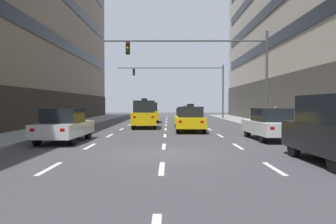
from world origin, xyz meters
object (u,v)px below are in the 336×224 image
(car_parked_2, at_px, (271,124))
(taxi_driving_0, at_px, (187,117))
(taxi_driving_4, at_px, (146,114))
(taxi_driving_2, at_px, (151,112))
(pedestrian_0, at_px, (276,117))
(taxi_driving_3, at_px, (191,119))
(traffic_signal_0, at_px, (217,61))
(traffic_signal_1, at_px, (190,79))
(car_driving_1, at_px, (66,126))

(car_parked_2, bearing_deg, taxi_driving_0, 110.83)
(taxi_driving_4, xyz_separation_m, car_parked_2, (7.34, -8.60, -0.25))
(taxi_driving_2, distance_m, pedestrian_0, 15.48)
(taxi_driving_3, xyz_separation_m, pedestrian_0, (5.45, -1.27, 0.21))
(traffic_signal_0, xyz_separation_m, traffic_signal_1, (-0.72, 18.04, 0.11))
(taxi_driving_3, distance_m, pedestrian_0, 5.61)
(taxi_driving_0, xyz_separation_m, taxi_driving_2, (-3.40, 6.17, 0.24))
(taxi_driving_0, xyz_separation_m, taxi_driving_4, (-3.39, -1.79, 0.30))
(traffic_signal_0, height_order, traffic_signal_1, traffic_signal_0)
(taxi_driving_2, bearing_deg, car_parked_2, -66.05)
(car_driving_1, height_order, car_parked_2, same)
(traffic_signal_0, relative_size, pedestrian_0, 7.12)
(traffic_signal_0, distance_m, traffic_signal_1, 18.06)
(taxi_driving_4, bearing_deg, pedestrian_0, -27.89)
(taxi_driving_2, relative_size, traffic_signal_0, 0.38)
(car_parked_2, bearing_deg, taxi_driving_3, 127.10)
(taxi_driving_0, relative_size, taxi_driving_3, 0.92)
(traffic_signal_1, bearing_deg, taxi_driving_0, -94.87)
(taxi_driving_0, bearing_deg, traffic_signal_1, 85.13)
(taxi_driving_0, relative_size, car_driving_1, 0.95)
(traffic_signal_1, bearing_deg, car_driving_1, -107.75)
(car_driving_1, bearing_deg, pedestrian_0, 21.81)
(taxi_driving_3, bearing_deg, car_driving_1, -137.68)
(taxi_driving_0, relative_size, pedestrian_0, 2.68)
(taxi_driving_0, height_order, traffic_signal_1, traffic_signal_1)
(car_driving_1, distance_m, taxi_driving_2, 17.86)
(car_driving_1, height_order, traffic_signal_0, traffic_signal_0)
(car_parked_2, relative_size, traffic_signal_0, 0.40)
(taxi_driving_4, xyz_separation_m, traffic_signal_0, (5.23, -3.15, 3.82))
(taxi_driving_4, bearing_deg, taxi_driving_0, 27.81)
(car_parked_2, bearing_deg, car_driving_1, -174.66)
(taxi_driving_3, relative_size, traffic_signal_0, 0.41)
(taxi_driving_0, xyz_separation_m, car_driving_1, (-6.72, -11.38, 0.05))
(taxi_driving_3, relative_size, traffic_signal_1, 0.36)
(taxi_driving_2, height_order, taxi_driving_4, taxi_driving_4)
(car_driving_1, height_order, pedestrian_0, pedestrian_0)
(car_driving_1, bearing_deg, traffic_signal_0, 36.98)
(taxi_driving_4, relative_size, car_parked_2, 1.00)
(pedestrian_0, bearing_deg, car_driving_1, -158.19)
(car_driving_1, xyz_separation_m, taxi_driving_4, (3.33, 9.59, 0.25))
(car_driving_1, bearing_deg, taxi_driving_3, 42.32)
(car_parked_2, bearing_deg, traffic_signal_0, 111.18)
(taxi_driving_3, bearing_deg, pedestrian_0, -13.12)
(taxi_driving_0, xyz_separation_m, taxi_driving_3, (0.04, -5.22, 0.07))
(taxi_driving_0, distance_m, car_driving_1, 13.22)
(taxi_driving_0, height_order, traffic_signal_0, traffic_signal_0)
(pedestrian_0, bearing_deg, traffic_signal_1, 102.61)
(taxi_driving_3, bearing_deg, taxi_driving_2, 106.85)
(taxi_driving_2, height_order, car_parked_2, taxi_driving_2)
(car_driving_1, relative_size, taxi_driving_2, 1.05)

